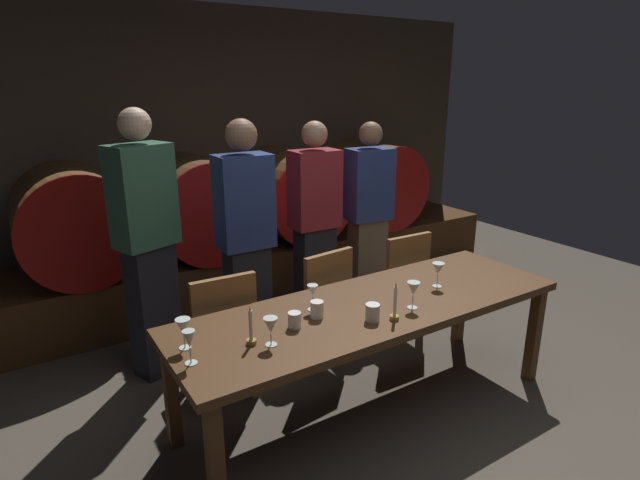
{
  "coord_description": "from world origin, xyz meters",
  "views": [
    {
      "loc": [
        -1.92,
        -1.82,
        1.98
      ],
      "look_at": [
        -0.21,
        0.87,
        0.97
      ],
      "focal_mm": 28.37,
      "sensor_mm": 36.0,
      "label": 1
    }
  ],
  "objects_px": {
    "cup_left": "(295,320)",
    "chair_right": "(398,280)",
    "wine_glass_center_left": "(271,326)",
    "wine_barrel_far_left": "(74,221)",
    "dining_table": "(373,314)",
    "guest_center_left": "(246,239)",
    "guest_far_right": "(368,216)",
    "chair_left": "(221,330)",
    "wine_glass_far_left": "(189,340)",
    "guest_far_left": "(148,245)",
    "candle_left": "(251,334)",
    "guest_center_right": "(315,225)",
    "candle_right": "(395,309)",
    "wine_glass_far_right": "(438,269)",
    "wine_barrel_center_left": "(195,206)",
    "cup_right": "(373,312)",
    "wine_glass_center_right": "(313,292)",
    "wine_glass_right": "(413,289)",
    "wine_glass_left": "(183,327)",
    "cup_center": "(317,309)",
    "chair_center": "(319,301)",
    "wine_barrel_far_right": "(369,183)",
    "wine_barrel_center_right": "(290,193)"
  },
  "relations": [
    {
      "from": "wine_glass_center_left",
      "to": "cup_center",
      "type": "bearing_deg",
      "value": 21.19
    },
    {
      "from": "guest_center_left",
      "to": "candle_right",
      "type": "xyz_separation_m",
      "value": [
        0.3,
        -1.28,
        -0.12
      ]
    },
    {
      "from": "wine_glass_center_left",
      "to": "wine_barrel_far_left",
      "type": "bearing_deg",
      "value": 104.09
    },
    {
      "from": "wine_glass_center_left",
      "to": "wine_glass_center_right",
      "type": "relative_size",
      "value": 0.97
    },
    {
      "from": "candle_left",
      "to": "cup_left",
      "type": "relative_size",
      "value": 2.38
    },
    {
      "from": "chair_right",
      "to": "guest_center_left",
      "type": "height_order",
      "value": "guest_center_left"
    },
    {
      "from": "guest_center_right",
      "to": "candle_right",
      "type": "xyz_separation_m",
      "value": [
        -0.38,
        -1.44,
        -0.08
      ]
    },
    {
      "from": "chair_left",
      "to": "wine_glass_left",
      "type": "bearing_deg",
      "value": 56.56
    },
    {
      "from": "wine_glass_left",
      "to": "guest_center_left",
      "type": "bearing_deg",
      "value": 51.11
    },
    {
      "from": "chair_left",
      "to": "guest_far_left",
      "type": "bearing_deg",
      "value": -62.23
    },
    {
      "from": "wine_barrel_far_left",
      "to": "guest_center_right",
      "type": "bearing_deg",
      "value": -30.17
    },
    {
      "from": "wine_glass_center_left",
      "to": "wine_glass_left",
      "type": "bearing_deg",
      "value": 151.62
    },
    {
      "from": "guest_center_left",
      "to": "wine_glass_left",
      "type": "relative_size",
      "value": 11.07
    },
    {
      "from": "candle_right",
      "to": "wine_glass_far_right",
      "type": "xyz_separation_m",
      "value": [
        0.54,
        0.22,
        0.06
      ]
    },
    {
      "from": "dining_table",
      "to": "wine_glass_center_left",
      "type": "relative_size",
      "value": 16.35
    },
    {
      "from": "cup_right",
      "to": "wine_glass_left",
      "type": "bearing_deg",
      "value": 164.96
    },
    {
      "from": "wine_glass_center_right",
      "to": "cup_left",
      "type": "bearing_deg",
      "value": -145.66
    },
    {
      "from": "guest_far_right",
      "to": "candle_right",
      "type": "height_order",
      "value": "guest_far_right"
    },
    {
      "from": "chair_left",
      "to": "cup_right",
      "type": "distance_m",
      "value": 1.01
    },
    {
      "from": "dining_table",
      "to": "guest_center_left",
      "type": "bearing_deg",
      "value": 107.75
    },
    {
      "from": "wine_barrel_center_left",
      "to": "wine_glass_center_left",
      "type": "height_order",
      "value": "wine_barrel_center_left"
    },
    {
      "from": "guest_far_right",
      "to": "wine_glass_far_right",
      "type": "bearing_deg",
      "value": 78.08
    },
    {
      "from": "cup_left",
      "to": "chair_right",
      "type": "bearing_deg",
      "value": 26.61
    },
    {
      "from": "guest_center_left",
      "to": "cup_center",
      "type": "relative_size",
      "value": 18.11
    },
    {
      "from": "wine_glass_far_left",
      "to": "cup_center",
      "type": "xyz_separation_m",
      "value": [
        0.75,
        0.09,
        -0.07
      ]
    },
    {
      "from": "dining_table",
      "to": "candle_left",
      "type": "height_order",
      "value": "candle_left"
    },
    {
      "from": "chair_left",
      "to": "wine_barrel_center_right",
      "type": "bearing_deg",
      "value": -128.6
    },
    {
      "from": "guest_far_right",
      "to": "cup_left",
      "type": "height_order",
      "value": "guest_far_right"
    },
    {
      "from": "wine_barrel_far_left",
      "to": "chair_right",
      "type": "xyz_separation_m",
      "value": [
        2.07,
        -1.53,
        -0.43
      ]
    },
    {
      "from": "guest_far_left",
      "to": "guest_center_right",
      "type": "relative_size",
      "value": 1.08
    },
    {
      "from": "chair_left",
      "to": "wine_glass_right",
      "type": "distance_m",
      "value": 1.22
    },
    {
      "from": "guest_center_right",
      "to": "wine_barrel_center_left",
      "type": "bearing_deg",
      "value": -53.6
    },
    {
      "from": "chair_right",
      "to": "candle_right",
      "type": "relative_size",
      "value": 3.98
    },
    {
      "from": "candle_left",
      "to": "chair_right",
      "type": "bearing_deg",
      "value": 23.74
    },
    {
      "from": "cup_left",
      "to": "guest_far_left",
      "type": "bearing_deg",
      "value": 110.79
    },
    {
      "from": "wine_glass_right",
      "to": "guest_center_left",
      "type": "bearing_deg",
      "value": 111.82
    },
    {
      "from": "guest_far_left",
      "to": "candle_left",
      "type": "distance_m",
      "value": 1.24
    },
    {
      "from": "wine_barrel_center_left",
      "to": "wine_glass_center_right",
      "type": "height_order",
      "value": "wine_barrel_center_left"
    },
    {
      "from": "dining_table",
      "to": "wine_glass_far_left",
      "type": "distance_m",
      "value": 1.15
    },
    {
      "from": "cup_center",
      "to": "guest_far_left",
      "type": "bearing_deg",
      "value": 118.33
    },
    {
      "from": "guest_far_right",
      "to": "chair_center",
      "type": "bearing_deg",
      "value": 40.17
    },
    {
      "from": "wine_barrel_far_right",
      "to": "candle_right",
      "type": "relative_size",
      "value": 4.3
    },
    {
      "from": "guest_center_right",
      "to": "cup_left",
      "type": "distance_m",
      "value": 1.51
    },
    {
      "from": "wine_barrel_far_right",
      "to": "wine_glass_right",
      "type": "relative_size",
      "value": 5.91
    },
    {
      "from": "chair_left",
      "to": "wine_glass_far_left",
      "type": "xyz_separation_m",
      "value": [
        -0.4,
        -0.67,
        0.35
      ]
    },
    {
      "from": "guest_far_right",
      "to": "candle_right",
      "type": "xyz_separation_m",
      "value": [
        -0.95,
        -1.47,
        -0.07
      ]
    },
    {
      "from": "guest_far_right",
      "to": "wine_glass_far_left",
      "type": "height_order",
      "value": "guest_far_right"
    },
    {
      "from": "wine_barrel_center_left",
      "to": "guest_center_left",
      "type": "relative_size",
      "value": 0.54
    },
    {
      "from": "wine_glass_far_left",
      "to": "wine_glass_far_right",
      "type": "relative_size",
      "value": 1.07
    },
    {
      "from": "cup_center",
      "to": "guest_far_right",
      "type": "bearing_deg",
      "value": 43.12
    }
  ]
}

